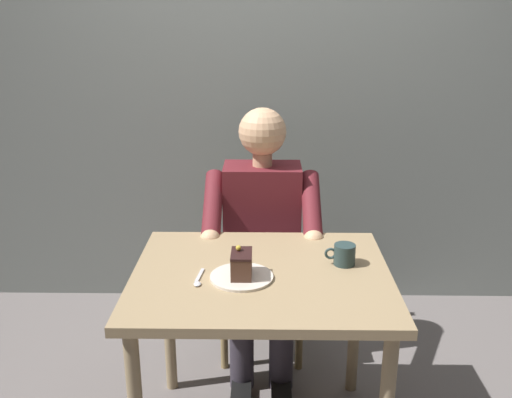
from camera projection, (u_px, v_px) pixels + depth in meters
cafe_rear_panel at (263, 41)px, 3.08m from camera, size 6.40×0.12×3.00m
dining_table at (261, 296)px, 2.12m from camera, size 0.95×0.78×0.75m
chair at (262, 251)px, 2.87m from camera, size 0.42×0.42×0.91m
seated_person at (262, 236)px, 2.66m from camera, size 0.53×0.58×1.25m
dessert_plate at (242, 277)px, 2.04m from camera, size 0.23×0.23×0.01m
cake_slice at (241, 264)px, 2.03m from camera, size 0.07×0.12×0.11m
coffee_cup at (344, 254)px, 2.14m from camera, size 0.12×0.08×0.08m
dessert_spoon at (198, 280)px, 2.02m from camera, size 0.03×0.14×0.01m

